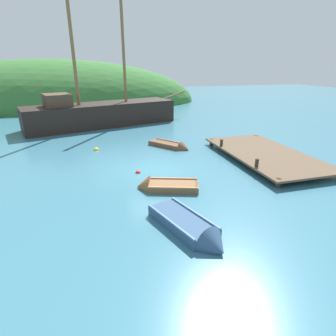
{
  "coord_description": "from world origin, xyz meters",
  "views": [
    {
      "loc": [
        -3.07,
        -14.53,
        5.76
      ],
      "look_at": [
        0.88,
        -0.6,
        0.27
      ],
      "focal_mm": 29.3,
      "sensor_mm": 36.0,
      "label": 1
    }
  ],
  "objects": [
    {
      "name": "dock",
      "position": [
        7.54,
        0.0,
        0.36
      ],
      "size": [
        4.54,
        8.7,
        1.5
      ],
      "color": "brown",
      "rests_on": "ground"
    },
    {
      "name": "ground_plane",
      "position": [
        0.0,
        0.0,
        0.0
      ],
      "size": [
        120.0,
        120.0,
        0.0
      ],
      "primitive_type": "plane",
      "color": "teal"
    },
    {
      "name": "rowboat_portside",
      "position": [
        2.56,
        4.14,
        0.08
      ],
      "size": [
        2.81,
        3.26,
        0.97
      ],
      "rotation": [
        0.0,
        0.0,
        5.36
      ],
      "color": "brown",
      "rests_on": "ground"
    },
    {
      "name": "buoy_red",
      "position": [
        -0.77,
        -0.19,
        0.0
      ],
      "size": [
        0.3,
        0.3,
        0.3
      ],
      "primitive_type": "sphere",
      "color": "red",
      "rests_on": "ground"
    },
    {
      "name": "rowboat_far",
      "position": [
        0.08,
        -6.62,
        0.14
      ],
      "size": [
        2.31,
        3.84,
        1.17
      ],
      "rotation": [
        0.0,
        0.0,
        5.04
      ],
      "color": "#335175",
      "rests_on": "ground"
    },
    {
      "name": "shore_hill",
      "position": [
        -8.4,
        31.0,
        0.0
      ],
      "size": [
        44.49,
        19.33,
        13.09
      ],
      "primitive_type": "ellipsoid",
      "color": "#387033",
      "rests_on": "ground"
    },
    {
      "name": "rowboat_near_dock",
      "position": [
        0.0,
        -2.61,
        0.09
      ],
      "size": [
        3.23,
        2.07,
        1.15
      ],
      "rotation": [
        0.0,
        0.0,
        2.82
      ],
      "color": "brown",
      "rests_on": "ground"
    },
    {
      "name": "buoy_yellow",
      "position": [
        -2.89,
        4.96,
        0.0
      ],
      "size": [
        0.4,
        0.4,
        0.4
      ],
      "primitive_type": "sphere",
      "color": "yellow",
      "rests_on": "ground"
    },
    {
      "name": "sailing_ship",
      "position": [
        -2.02,
        13.56,
        0.88
      ],
      "size": [
        17.11,
        7.66,
        13.75
      ],
      "rotation": [
        0.0,
        0.0,
        0.29
      ],
      "color": "black",
      "rests_on": "ground"
    }
  ]
}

